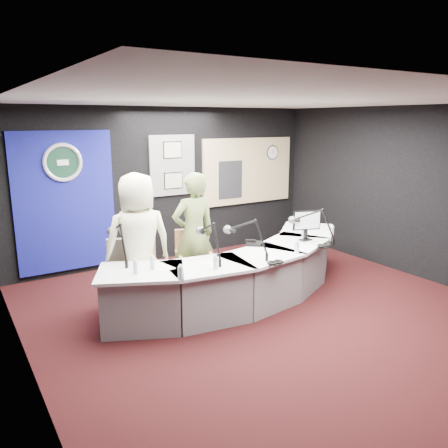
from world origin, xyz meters
TOP-DOWN VIEW (x-y plane):
  - ground at (0.00, 0.00)m, footprint 6.00×6.00m
  - ceiling at (0.00, 0.00)m, footprint 6.00×6.00m
  - wall_back at (0.00, 3.00)m, footprint 6.00×0.02m
  - wall_left at (-3.00, 0.00)m, footprint 0.02×6.00m
  - wall_right at (3.00, 0.00)m, footprint 0.02×6.00m
  - broadcast_desk at (-0.05, 0.55)m, footprint 4.50×1.90m
  - backdrop_panel at (-1.90, 2.97)m, footprint 1.60×0.05m
  - agency_seal at (-1.90, 2.93)m, footprint 0.63×0.07m
  - seal_center at (-1.90, 2.94)m, footprint 0.48×0.01m
  - pinboard at (0.05, 2.97)m, footprint 0.90×0.04m
  - framed_photo_upper at (0.05, 2.94)m, footprint 0.34×0.02m
  - framed_photo_lower at (0.05, 2.94)m, footprint 0.34×0.02m
  - booth_window_frame at (1.75, 2.97)m, footprint 2.12×0.06m
  - booth_glow at (1.75, 2.96)m, footprint 2.00×0.02m
  - equipment_rack at (1.30, 2.94)m, footprint 0.55×0.02m
  - wall_clock at (2.35, 2.94)m, footprint 0.28×0.01m
  - armchair_left at (-1.43, 1.02)m, footprint 0.71×0.71m
  - armchair_right at (-0.53, 1.10)m, footprint 0.67×0.67m
  - draped_jacket at (-1.53, 1.25)m, footprint 0.50×0.26m
  - person_man at (-1.43, 1.02)m, footprint 0.97×0.67m
  - person_woman at (-0.53, 1.10)m, footprint 0.69×0.47m
  - computer_monitor at (1.07, 0.46)m, footprint 0.39×0.16m
  - desk_phone at (0.23, 0.66)m, footprint 0.28×0.27m
  - headphones_near at (1.07, 0.05)m, footprint 0.21×0.21m
  - headphones_far at (-0.05, -0.20)m, footprint 0.19×0.19m
  - paper_stack at (-1.35, 0.45)m, footprint 0.27×0.34m
  - notepad at (-0.77, 0.26)m, footprint 0.24×0.30m
  - boom_mic_a at (-1.72, 0.97)m, footprint 0.16×0.74m
  - boom_mic_b at (-0.69, 0.38)m, footprint 0.18×0.74m
  - boom_mic_c at (-0.19, 0.24)m, footprint 0.37×0.69m
  - boom_mic_d at (1.04, 0.28)m, footprint 0.54×0.58m
  - water_bottles at (-0.05, 0.23)m, footprint 3.39×0.67m

SIDE VIEW (x-z plane):
  - ground at x=0.00m, z-range 0.00..0.00m
  - broadcast_desk at x=-0.05m, z-range 0.00..0.75m
  - armchair_right at x=-0.53m, z-range 0.00..0.96m
  - armchair_left at x=-1.43m, z-range 0.00..0.99m
  - draped_jacket at x=-1.53m, z-range 0.27..0.97m
  - paper_stack at x=-1.35m, z-range 0.75..0.75m
  - notepad at x=-0.77m, z-range 0.75..0.75m
  - headphones_near at x=1.07m, z-range 0.75..0.79m
  - headphones_far at x=-0.05m, z-range 0.75..0.78m
  - desk_phone at x=0.23m, z-range 0.75..0.80m
  - water_bottles at x=-0.05m, z-range 0.75..0.93m
  - person_woman at x=-0.53m, z-range 0.00..1.84m
  - person_man at x=-1.43m, z-range 0.00..1.90m
  - boom_mic_a at x=-1.72m, z-range 0.75..1.35m
  - boom_mic_b at x=-0.69m, z-range 0.75..1.35m
  - boom_mic_c at x=-0.19m, z-range 0.75..1.35m
  - boom_mic_d at x=1.04m, z-range 0.75..1.35m
  - computer_monitor at x=1.07m, z-range 0.93..1.21m
  - backdrop_panel at x=-1.90m, z-range 0.10..2.40m
  - wall_back at x=0.00m, z-range 0.00..2.80m
  - wall_left at x=-3.00m, z-range 0.00..2.80m
  - wall_right at x=3.00m, z-range 0.00..2.80m
  - equipment_rack at x=1.30m, z-range 1.03..1.78m
  - framed_photo_lower at x=0.05m, z-range 1.33..1.60m
  - booth_window_frame at x=1.75m, z-range 0.89..2.21m
  - booth_glow at x=1.75m, z-range 0.95..2.15m
  - pinboard at x=0.05m, z-range 1.20..2.30m
  - agency_seal at x=-1.90m, z-range 1.58..2.21m
  - seal_center at x=-1.90m, z-range 1.66..2.14m
  - wall_clock at x=2.35m, z-range 1.76..2.04m
  - framed_photo_upper at x=0.05m, z-range 1.89..2.17m
  - ceiling at x=0.00m, z-range 2.79..2.81m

